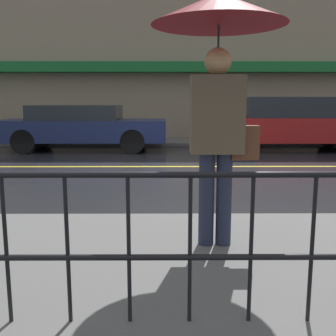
# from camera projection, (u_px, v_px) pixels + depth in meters

# --- Properties ---
(ground_plane) EXTENTS (80.00, 80.00, 0.00)m
(ground_plane) POSITION_uv_depth(u_px,v_px,m) (164.00, 167.00, 8.55)
(ground_plane) COLOR black
(sidewalk_near) EXTENTS (28.00, 2.53, 0.10)m
(sidewalk_near) POSITION_uv_depth(u_px,v_px,m) (161.00, 261.00, 3.35)
(sidewalk_near) COLOR #60605E
(sidewalk_near) RESTS_ON ground_plane
(sidewalk_far) EXTENTS (28.00, 1.99, 0.10)m
(sidewalk_far) POSITION_uv_depth(u_px,v_px,m) (165.00, 142.00, 13.46)
(sidewalk_far) COLOR #60605E
(sidewalk_far) RESTS_ON ground_plane
(lane_marking) EXTENTS (25.20, 0.12, 0.01)m
(lane_marking) POSITION_uv_depth(u_px,v_px,m) (164.00, 166.00, 8.55)
(lane_marking) COLOR gold
(lane_marking) RESTS_ON ground_plane
(building_storefront) EXTENTS (28.00, 0.85, 6.93)m
(building_storefront) POSITION_uv_depth(u_px,v_px,m) (165.00, 45.00, 14.01)
(building_storefront) COLOR gray
(building_storefront) RESTS_ON ground_plane
(railing_foreground) EXTENTS (12.00, 0.04, 0.90)m
(railing_foreground) POSITION_uv_depth(u_px,v_px,m) (159.00, 229.00, 2.24)
(railing_foreground) COLOR black
(railing_foreground) RESTS_ON sidewalk_near
(pedestrian) EXTENTS (1.15, 1.15, 2.18)m
(pedestrian) POSITION_uv_depth(u_px,v_px,m) (219.00, 46.00, 3.32)
(pedestrian) COLOR #23283D
(pedestrian) RESTS_ON sidewalk_near
(car_navy) EXTENTS (4.77, 1.80, 1.30)m
(car_navy) POSITION_uv_depth(u_px,v_px,m) (82.00, 127.00, 11.37)
(car_navy) COLOR #19234C
(car_navy) RESTS_ON ground_plane
(car_red) EXTENTS (4.76, 1.89, 1.53)m
(car_red) POSITION_uv_depth(u_px,v_px,m) (289.00, 123.00, 11.39)
(car_red) COLOR maroon
(car_red) RESTS_ON ground_plane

